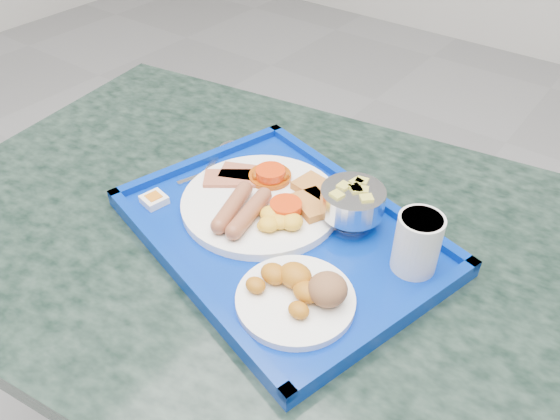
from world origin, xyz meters
name	(u,v)px	position (x,y,z in m)	size (l,w,h in m)	color
table	(269,308)	(0.04, 0.24, 0.55)	(1.28, 0.95, 0.73)	gray
tray	(280,233)	(0.07, 0.24, 0.74)	(0.56, 0.47, 0.03)	#032999
main_plate	(264,201)	(0.01, 0.27, 0.76)	(0.26, 0.26, 0.04)	white
bread_plate	(300,293)	(0.18, 0.14, 0.77)	(0.16, 0.16, 0.05)	white
fruit_bowl	(353,201)	(0.15, 0.32, 0.80)	(0.10, 0.10, 0.07)	silver
juice_cup	(418,242)	(0.27, 0.29, 0.80)	(0.06, 0.06, 0.09)	silver
spoon	(224,153)	(-0.14, 0.34, 0.75)	(0.08, 0.16, 0.01)	silver
knife	(209,168)	(-0.13, 0.29, 0.75)	(0.01, 0.16, 0.00)	silver
jam_packet	(154,200)	(-0.14, 0.17, 0.76)	(0.04, 0.04, 0.01)	white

